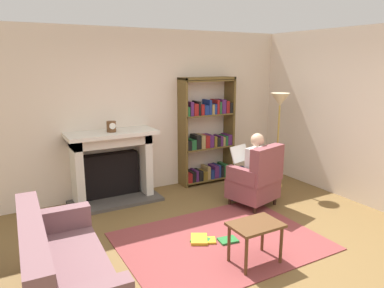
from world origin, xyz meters
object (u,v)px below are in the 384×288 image
at_px(armchair_reading, 257,180).
at_px(seated_reader, 251,166).
at_px(mantel_clock, 111,127).
at_px(floor_lamp, 280,108).
at_px(bookshelf, 207,133).
at_px(sofa_floral, 62,275).
at_px(side_table, 255,230).
at_px(fireplace, 112,164).

height_order(armchair_reading, seated_reader, seated_reader).
relative_size(mantel_clock, floor_lamp, 0.10).
bearing_deg(bookshelf, sofa_floral, -141.65).
xyz_separation_m(bookshelf, seated_reader, (0.02, -1.24, -0.29)).
bearing_deg(floor_lamp, side_table, -137.03).
distance_m(fireplace, bookshelf, 1.81).
distance_m(seated_reader, sofa_floral, 3.19).
distance_m(mantel_clock, armchair_reading, 2.35).
bearing_deg(armchair_reading, sofa_floral, 3.66).
height_order(bookshelf, sofa_floral, bookshelf).
bearing_deg(mantel_clock, side_table, -72.06).
distance_m(bookshelf, side_table, 2.84).
distance_m(fireplace, floor_lamp, 2.95).
xyz_separation_m(seated_reader, floor_lamp, (0.92, 0.43, 0.78)).
distance_m(fireplace, side_table, 2.71).
relative_size(bookshelf, side_table, 3.41).
height_order(sofa_floral, side_table, sofa_floral).
height_order(bookshelf, floor_lamp, bookshelf).
bearing_deg(fireplace, bookshelf, 1.15).
relative_size(bookshelf, seated_reader, 1.68).
height_order(fireplace, seated_reader, seated_reader).
bearing_deg(floor_lamp, fireplace, 164.17).
relative_size(seated_reader, side_table, 2.04).
bearing_deg(mantel_clock, floor_lamp, -13.84).
bearing_deg(seated_reader, sofa_floral, 5.77).
xyz_separation_m(mantel_clock, side_table, (0.80, -2.48, -0.82)).
bearing_deg(side_table, armchair_reading, 50.32).
bearing_deg(seated_reader, floor_lamp, -169.34).
xyz_separation_m(fireplace, seated_reader, (1.81, -1.21, 0.02)).
distance_m(seated_reader, side_table, 1.72).
relative_size(fireplace, armchair_reading, 1.45).
bearing_deg(fireplace, floor_lamp, -15.83).
relative_size(seated_reader, floor_lamp, 0.69).
distance_m(mantel_clock, seated_reader, 2.21).
xyz_separation_m(mantel_clock, floor_lamp, (2.74, -0.67, 0.19)).
height_order(fireplace, mantel_clock, mantel_clock).
bearing_deg(fireplace, mantel_clock, -93.31).
xyz_separation_m(bookshelf, floor_lamp, (0.95, -0.81, 0.49)).
distance_m(sofa_floral, side_table, 1.99).
relative_size(mantel_clock, side_table, 0.29).
bearing_deg(sofa_floral, fireplace, -24.58).
bearing_deg(fireplace, side_table, -72.83).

